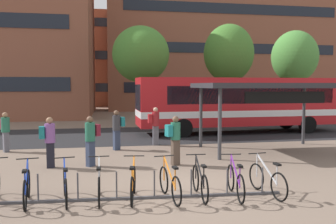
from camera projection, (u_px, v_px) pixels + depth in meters
The scene contains 24 objects.
ground at pixel (186, 190), 9.34m from camera, with size 200.00×200.00×0.00m, color #7A6656.
bus_lane_asphalt at pixel (145, 135), 19.70m from camera, with size 80.00×7.20×0.01m, color #232326.
city_bus at pixel (239, 102), 20.51m from camera, with size 12.11×3.03×3.20m.
bike_rack at pixel (117, 196), 8.49m from camera, with size 8.26×0.51×0.70m.
parked_bicycle_blue_2 at pixel (27, 188), 8.17m from camera, with size 0.52×1.71×0.99m.
parked_bicycle_blue_3 at pixel (65, 186), 8.29m from camera, with size 0.52×1.71×0.99m.
parked_bicycle_silver_4 at pixel (99, 185), 8.42m from camera, with size 0.52×1.72×0.99m.
parked_bicycle_orange_5 at pixel (133, 184), 8.48m from camera, with size 0.52×1.72×0.99m.
parked_bicycle_orange_6 at pixel (170, 184), 8.50m from camera, with size 0.52×1.72×0.99m.
parked_bicycle_black_7 at pixel (200, 182), 8.66m from camera, with size 0.52×1.72×0.99m.
parked_bicycle_purple_8 at pixel (235, 182), 8.69m from camera, with size 0.52×1.72×0.99m.
parked_bicycle_silver_9 at pixel (267, 180), 8.85m from camera, with size 0.52×1.72×0.99m.
transit_shelter at pixel (268, 87), 14.61m from camera, with size 5.83×3.59×2.87m.
commuter_teal_pack_0 at pixel (49, 139), 11.73m from camera, with size 0.57×0.40×1.72m.
commuter_teal_pack_1 at pixel (175, 137), 12.12m from camera, with size 0.59×0.45×1.72m.
commuter_teal_pack_2 at pixel (117, 127), 15.00m from camera, with size 0.60×0.51×1.71m.
commuter_red_pack_3 at pixel (155, 123), 16.20m from camera, with size 0.53×0.35×1.76m.
commuter_maroon_pack_4 at pixel (91, 137), 11.97m from camera, with size 0.59×0.58×1.73m.
commuter_maroon_pack_5 at pixel (5, 129), 14.55m from camera, with size 0.52×0.60×1.66m.
street_tree_0 at pixel (141, 54), 25.19m from camera, with size 4.10×4.10×7.04m.
street_tree_1 at pixel (295, 57), 29.52m from camera, with size 3.85×3.85×7.37m.
street_tree_2 at pixel (229, 53), 27.51m from camera, with size 3.93×3.93×7.56m.
building_right_wing at pixel (219, 39), 43.34m from camera, with size 27.28×10.63×17.02m.
building_centre_block at pixel (134, 61), 50.68m from camera, with size 17.83×10.27×12.46m.
Camera 1 is at (-2.04, -8.94, 2.78)m, focal length 37.43 mm.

